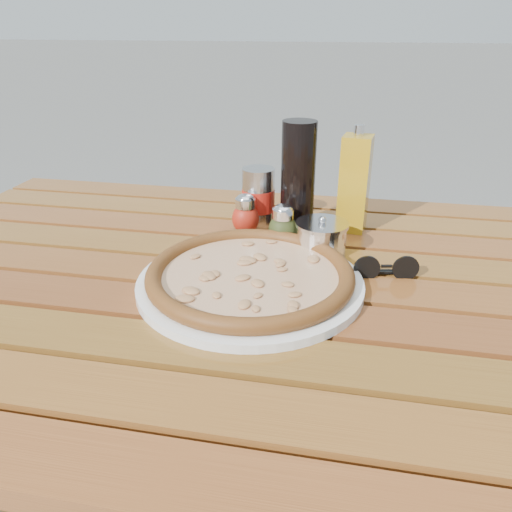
% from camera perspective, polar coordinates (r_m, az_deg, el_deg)
% --- Properties ---
extents(table, '(1.40, 0.90, 0.75)m').
position_cam_1_polar(table, '(0.87, -0.26, -6.89)').
color(table, '#3A240D').
rests_on(table, ground).
extents(plate, '(0.40, 0.40, 0.01)m').
position_cam_1_polar(plate, '(0.80, -0.67, -3.08)').
color(plate, white).
rests_on(plate, table).
extents(pizza, '(0.40, 0.40, 0.03)m').
position_cam_1_polar(pizza, '(0.79, -0.67, -2.08)').
color(pizza, beige).
rests_on(pizza, plate).
extents(pepper_shaker, '(0.06, 0.06, 0.08)m').
position_cam_1_polar(pepper_shaker, '(0.99, -1.21, 4.74)').
color(pepper_shaker, red).
rests_on(pepper_shaker, table).
extents(oregano_shaker, '(0.06, 0.06, 0.08)m').
position_cam_1_polar(oregano_shaker, '(0.94, 3.08, 3.45)').
color(oregano_shaker, '#353E19').
rests_on(oregano_shaker, table).
extents(dark_bottle, '(0.08, 0.08, 0.22)m').
position_cam_1_polar(dark_bottle, '(0.98, 4.81, 8.78)').
color(dark_bottle, black).
rests_on(dark_bottle, table).
extents(soda_can, '(0.07, 0.07, 0.12)m').
position_cam_1_polar(soda_can, '(1.02, 0.27, 6.67)').
color(soda_can, '#B8B8BD').
rests_on(soda_can, table).
extents(olive_oil_cruet, '(0.06, 0.06, 0.21)m').
position_cam_1_polar(olive_oil_cruet, '(1.01, 11.18, 8.14)').
color(olive_oil_cruet, '#B08312').
rests_on(olive_oil_cruet, table).
extents(parmesan_tin, '(0.10, 0.10, 0.07)m').
position_cam_1_polar(parmesan_tin, '(0.91, 7.48, 2.13)').
color(parmesan_tin, silver).
rests_on(parmesan_tin, table).
extents(sunglasses, '(0.11, 0.04, 0.04)m').
position_cam_1_polar(sunglasses, '(0.85, 14.60, -1.43)').
color(sunglasses, black).
rests_on(sunglasses, table).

